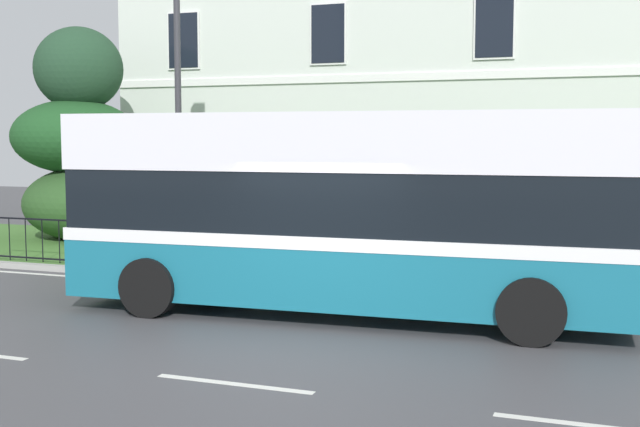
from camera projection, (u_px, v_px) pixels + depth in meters
The scene contains 5 objects.
ground_plane at pixel (324, 328), 12.33m from camera, with size 60.00×56.00×0.18m.
iron_verge_railing at pixel (320, 254), 15.62m from camera, with size 15.83×0.04×0.97m.
evergreen_tree at pixel (83, 152), 22.12m from camera, with size 3.78×3.66×5.82m.
single_decker_bus at pixel (349, 209), 13.14m from camera, with size 9.16×3.07×3.25m.
street_lamp_post at pixel (178, 62), 17.53m from camera, with size 0.36×0.24×7.75m.
Camera 1 is at (4.15, -10.12, 2.87)m, focal length 45.56 mm.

